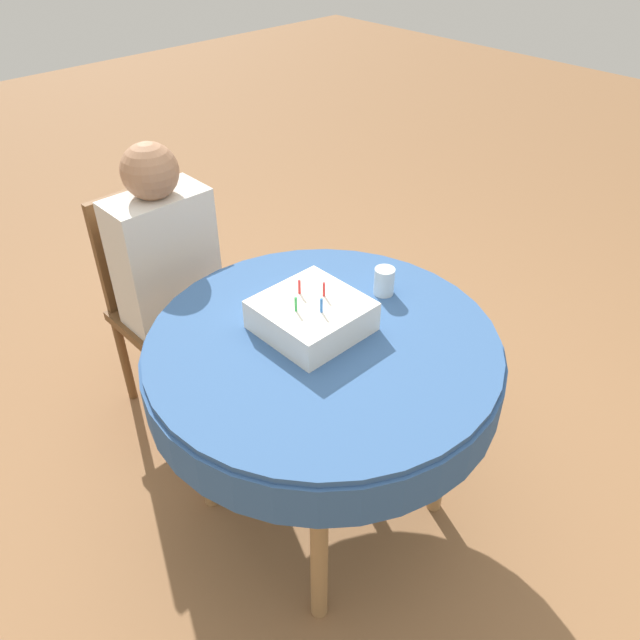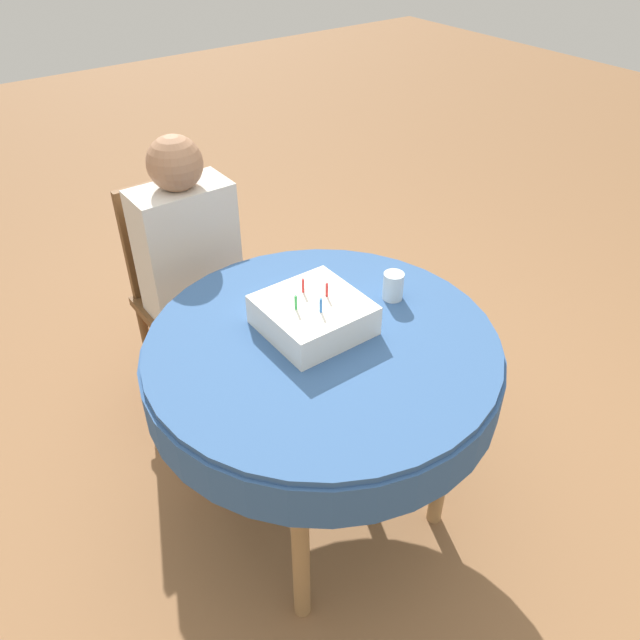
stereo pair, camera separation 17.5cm
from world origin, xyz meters
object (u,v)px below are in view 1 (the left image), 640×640
at_px(person, 169,266).
at_px(drinking_glass, 384,281).
at_px(chair, 163,298).
at_px(birthday_cake, 312,316).

xyz_separation_m(person, drinking_glass, (0.34, -0.72, 0.12)).
xyz_separation_m(chair, drinking_glass, (0.34, -0.81, 0.31)).
height_order(person, drinking_glass, person).
distance_m(chair, drinking_glass, 0.94).
distance_m(person, birthday_cake, 0.72).
distance_m(chair, birthday_cake, 0.85).
distance_m(person, drinking_glass, 0.81).
bearing_deg(drinking_glass, chair, 112.54).
bearing_deg(chair, birthday_cake, -86.59).
relative_size(chair, birthday_cake, 3.21).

